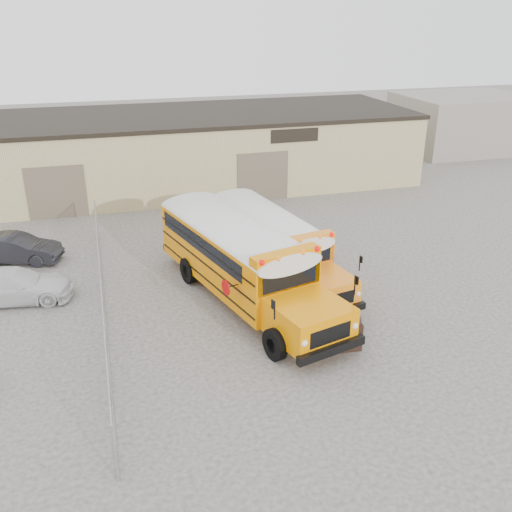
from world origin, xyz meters
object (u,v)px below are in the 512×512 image
object	(u,v)px
tarp_bundle	(345,327)
car_white	(12,286)
school_bus_left	(173,208)
school_bus_right	(219,202)
car_dark	(16,249)

from	to	relation	value
tarp_bundle	car_white	distance (m)	13.38
school_bus_left	car_white	xyz separation A→B (m)	(-7.21, -4.32, -1.20)
school_bus_left	school_bus_right	xyz separation A→B (m)	(2.57, 1.11, -0.24)
car_dark	school_bus_left	bearing A→B (deg)	-70.34
car_white	school_bus_left	bearing A→B (deg)	-52.22
school_bus_left	school_bus_right	distance (m)	2.80
car_white	car_dark	distance (m)	4.10
car_dark	school_bus_right	bearing A→B (deg)	-64.50
school_bus_right	tarp_bundle	size ratio (longest dim) A/B	6.55
car_white	tarp_bundle	bearing A→B (deg)	-113.76
school_bus_left	tarp_bundle	size ratio (longest dim) A/B	7.49
tarp_bundle	car_white	world-z (taller)	tarp_bundle
school_bus_right	tarp_bundle	xyz separation A→B (m)	(1.74, -12.24, -0.86)
school_bus_right	tarp_bundle	world-z (taller)	school_bus_right
school_bus_left	car_dark	xyz separation A→B (m)	(-7.45, -0.23, -1.21)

